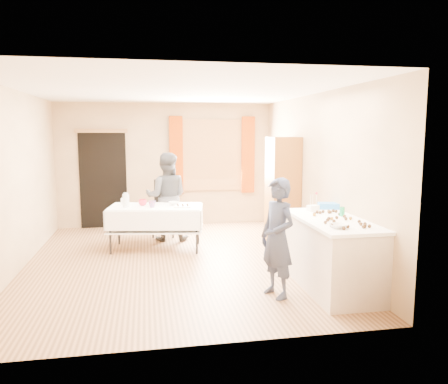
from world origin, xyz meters
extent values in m
cube|color=#9E7047|center=(0.00, 0.00, -0.01)|extent=(4.50, 5.50, 0.02)
cube|color=white|center=(0.00, 0.00, 2.61)|extent=(4.50, 5.50, 0.02)
cube|color=tan|center=(0.00, 2.76, 1.30)|extent=(4.50, 0.02, 2.60)
cube|color=tan|center=(0.00, -2.76, 1.30)|extent=(4.50, 0.02, 2.60)
cube|color=tan|center=(-2.26, 0.00, 1.30)|extent=(0.02, 5.50, 2.60)
cube|color=tan|center=(2.26, 0.00, 1.30)|extent=(0.02, 5.50, 2.60)
cube|color=olive|center=(1.00, 2.72, 1.50)|extent=(1.32, 0.06, 1.52)
cube|color=white|center=(1.00, 2.71, 1.50)|extent=(1.20, 0.02, 1.40)
cube|color=#9E3703|center=(0.22, 2.67, 1.50)|extent=(0.28, 0.06, 1.65)
cube|color=#9E3703|center=(1.78, 2.67, 1.50)|extent=(0.28, 0.06, 1.65)
cube|color=black|center=(-1.30, 2.73, 1.00)|extent=(0.95, 0.04, 2.00)
cube|color=olive|center=(-1.30, 2.70, 2.02)|extent=(1.05, 0.06, 0.08)
cube|color=brown|center=(1.99, 0.85, 0.95)|extent=(0.50, 0.60, 1.91)
cube|color=beige|center=(1.89, -1.53, 0.43)|extent=(0.73, 1.60, 0.86)
cube|color=white|center=(1.89, -1.53, 0.89)|extent=(0.79, 1.66, 0.04)
cube|color=white|center=(-0.27, 0.79, 0.73)|extent=(1.64, 1.00, 0.04)
cube|color=black|center=(-0.09, 1.73, 0.48)|extent=(0.52, 0.52, 0.06)
cube|color=black|center=(-0.05, 1.93, 0.76)|extent=(0.44, 0.13, 0.63)
imported|color=#212842|center=(1.12, -1.67, 0.73)|extent=(0.77, 0.72, 1.46)
imported|color=black|center=(-0.06, 1.41, 0.81)|extent=(0.97, 0.85, 1.62)
cylinder|color=#1B9B5B|center=(2.08, -1.39, 0.97)|extent=(0.09, 0.09, 0.12)
imported|color=white|center=(1.72, -2.05, 0.93)|extent=(0.27, 0.27, 0.05)
cube|color=white|center=(1.85, -0.97, 0.95)|extent=(0.17, 0.14, 0.08)
cube|color=#2D86ED|center=(2.15, -0.82, 0.95)|extent=(0.34, 0.26, 0.08)
cylinder|color=silver|center=(-0.76, 0.75, 0.86)|extent=(0.11, 0.11, 0.22)
imported|color=red|center=(-0.49, 0.87, 0.80)|extent=(0.20, 0.20, 0.11)
imported|color=red|center=(-0.33, 0.66, 0.80)|extent=(0.13, 0.13, 0.11)
imported|color=white|center=(0.04, 0.84, 0.78)|extent=(0.27, 0.27, 0.06)
cube|color=white|center=(0.17, 0.61, 0.76)|extent=(0.32, 0.26, 0.02)
imported|color=white|center=(-0.82, 1.06, 0.83)|extent=(0.11, 0.11, 0.16)
sphere|color=#3F2314|center=(1.83, -1.15, 0.93)|extent=(0.04, 0.04, 0.04)
sphere|color=#311E0E|center=(1.99, -2.12, 0.93)|extent=(0.04, 0.04, 0.04)
sphere|color=#311E0E|center=(1.85, -1.21, 0.93)|extent=(0.04, 0.04, 0.04)
sphere|color=#311E0E|center=(1.98, -1.19, 0.93)|extent=(0.04, 0.04, 0.04)
sphere|color=#311E0E|center=(2.09, -1.98, 0.93)|extent=(0.04, 0.04, 0.04)
sphere|color=#311E0E|center=(2.02, -2.09, 0.93)|extent=(0.04, 0.04, 0.04)
sphere|color=#3F2314|center=(2.07, -1.64, 0.93)|extent=(0.04, 0.04, 0.04)
sphere|color=#311E0E|center=(2.06, -1.50, 0.93)|extent=(0.04, 0.04, 0.04)
sphere|color=#311E0E|center=(2.08, -1.84, 0.93)|extent=(0.04, 0.04, 0.04)
sphere|color=#311E0E|center=(1.74, -1.27, 0.93)|extent=(0.04, 0.04, 0.04)
sphere|color=#311E0E|center=(2.04, -1.97, 0.93)|extent=(0.04, 0.04, 0.04)
sphere|color=#311E0E|center=(1.74, -2.15, 0.93)|extent=(0.04, 0.04, 0.04)
sphere|color=#3F2314|center=(1.83, -1.61, 0.93)|extent=(0.04, 0.04, 0.04)
sphere|color=#311E0E|center=(2.09, -1.10, 0.93)|extent=(0.04, 0.04, 0.04)
sphere|color=#311E0E|center=(1.79, -1.77, 0.93)|extent=(0.04, 0.04, 0.04)
sphere|color=#311E0E|center=(2.10, -1.16, 0.93)|extent=(0.04, 0.04, 0.04)
sphere|color=#311E0E|center=(1.80, -1.60, 0.93)|extent=(0.04, 0.04, 0.04)
sphere|color=#311E0E|center=(2.01, -1.19, 0.93)|extent=(0.04, 0.04, 0.04)
sphere|color=#3F2314|center=(2.01, -1.13, 0.93)|extent=(0.04, 0.04, 0.04)
sphere|color=#311E0E|center=(2.05, -1.37, 0.93)|extent=(0.04, 0.04, 0.04)
sphere|color=#311E0E|center=(1.82, -1.17, 0.93)|extent=(0.04, 0.04, 0.04)
sphere|color=#311E0E|center=(2.07, -2.10, 0.93)|extent=(0.04, 0.04, 0.04)
sphere|color=#311E0E|center=(2.00, -1.65, 0.93)|extent=(0.04, 0.04, 0.04)
sphere|color=#311E0E|center=(1.92, -1.56, 0.93)|extent=(0.04, 0.04, 0.04)
sphere|color=#3F2314|center=(1.72, -1.34, 0.93)|extent=(0.04, 0.04, 0.04)
sphere|color=#311E0E|center=(1.66, -1.81, 0.93)|extent=(0.04, 0.04, 0.04)
sphere|color=#311E0E|center=(1.75, -1.68, 0.93)|extent=(0.04, 0.04, 0.04)
sphere|color=#311E0E|center=(1.82, -2.07, 0.93)|extent=(0.04, 0.04, 0.04)
sphere|color=#311E0E|center=(1.67, -1.98, 0.93)|extent=(0.04, 0.04, 0.04)
sphere|color=#311E0E|center=(1.92, -1.14, 0.93)|extent=(0.04, 0.04, 0.04)
camera|label=1|loc=(-0.43, -6.61, 2.00)|focal=35.00mm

